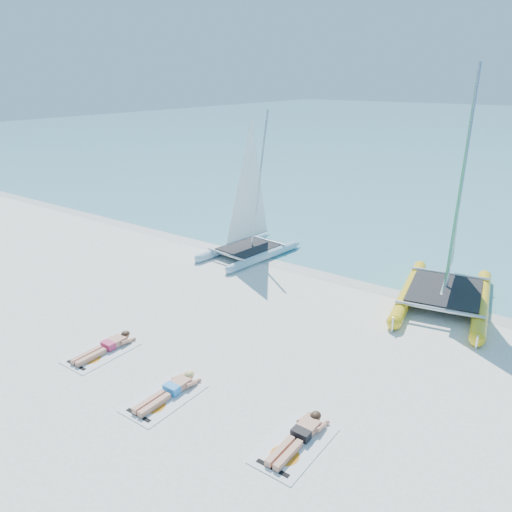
{
  "coord_description": "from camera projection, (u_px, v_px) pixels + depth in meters",
  "views": [
    {
      "loc": [
        6.9,
        -9.57,
        6.77
      ],
      "look_at": [
        -0.97,
        1.2,
        1.89
      ],
      "focal_mm": 35.0,
      "sensor_mm": 36.0,
      "label": 1
    }
  ],
  "objects": [
    {
      "name": "sunbather_b",
      "position": [
        170.0,
        390.0,
        11.16
      ],
      "size": [
        0.37,
        1.73,
        0.26
      ],
      "color": "tan",
      "rests_on": "towel_b"
    },
    {
      "name": "wet_sand_strip",
      "position": [
        350.0,
        278.0,
        17.57
      ],
      "size": [
        140.0,
        1.4,
        0.01
      ],
      "primitive_type": "cube",
      "color": "silver",
      "rests_on": "ground"
    },
    {
      "name": "sunbather_c",
      "position": [
        300.0,
        435.0,
        9.75
      ],
      "size": [
        0.37,
        1.73,
        0.26
      ],
      "color": "tan",
      "rests_on": "towel_c"
    },
    {
      "name": "catamaran_yellow",
      "position": [
        455.0,
        228.0,
        15.32
      ],
      "size": [
        3.53,
        5.93,
        7.36
      ],
      "rotation": [
        0.0,
        0.0,
        0.19
      ],
      "color": "yellow",
      "rests_on": "ground"
    },
    {
      "name": "towel_c",
      "position": [
        295.0,
        445.0,
        9.65
      ],
      "size": [
        1.0,
        1.85,
        0.02
      ],
      "primitive_type": "cube",
      "color": "silver",
      "rests_on": "ground"
    },
    {
      "name": "ground",
      "position": [
        259.0,
        342.0,
        13.4
      ],
      "size": [
        140.0,
        140.0,
        0.0
      ],
      "primitive_type": "plane",
      "color": "white",
      "rests_on": "ground"
    },
    {
      "name": "catamaran_blue",
      "position": [
        249.0,
        213.0,
        19.26
      ],
      "size": [
        2.46,
        4.39,
        5.71
      ],
      "rotation": [
        0.0,
        0.0,
        -0.11
      ],
      "color": "#A0C1D3",
      "rests_on": "ground"
    },
    {
      "name": "sunbather_a",
      "position": [
        107.0,
        346.0,
        12.96
      ],
      "size": [
        0.37,
        1.73,
        0.26
      ],
      "color": "tan",
      "rests_on": "towel_a"
    },
    {
      "name": "towel_a",
      "position": [
        101.0,
        353.0,
        12.85
      ],
      "size": [
        1.0,
        1.85,
        0.02
      ],
      "primitive_type": "cube",
      "color": "silver",
      "rests_on": "ground"
    },
    {
      "name": "towel_b",
      "position": [
        164.0,
        398.0,
        11.05
      ],
      "size": [
        1.0,
        1.85,
        0.02
      ],
      "primitive_type": "cube",
      "color": "silver",
      "rests_on": "ground"
    }
  ]
}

